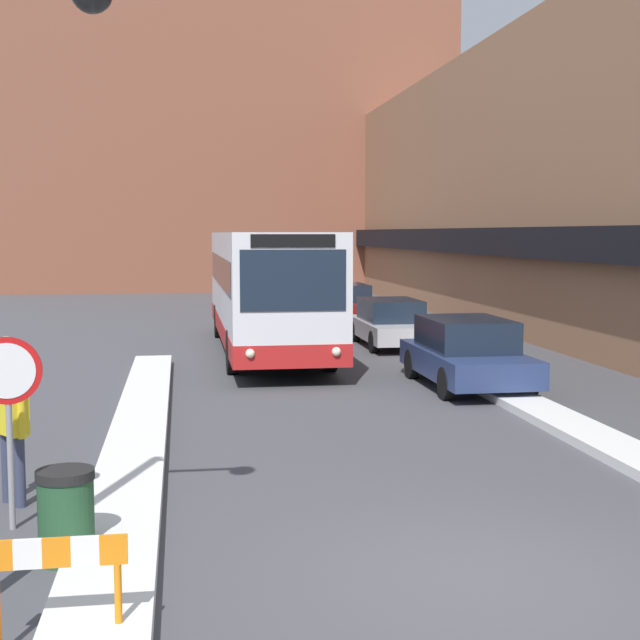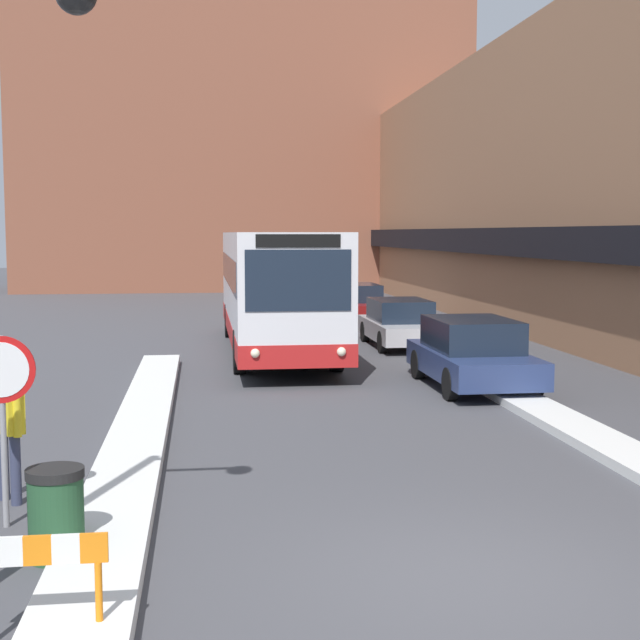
{
  "view_description": "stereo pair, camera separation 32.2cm",
  "coord_description": "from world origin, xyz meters",
  "px_view_note": "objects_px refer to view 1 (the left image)",
  "views": [
    {
      "loc": [
        -2.88,
        -8.05,
        3.33
      ],
      "look_at": [
        -0.7,
        5.91,
        1.95
      ],
      "focal_mm": 50.0,
      "sensor_mm": 36.0,
      "label": 1
    },
    {
      "loc": [
        -2.56,
        -8.09,
        3.33
      ],
      "look_at": [
        -0.7,
        5.91,
        1.95
      ],
      "focal_mm": 50.0,
      "sensor_mm": 36.0,
      "label": 2
    }
  ],
  "objects_px": {
    "stop_sign": "(8,391)",
    "construction_barricade": "(57,571)",
    "parked_car_middle": "(391,323)",
    "parked_car_back": "(345,303)",
    "parked_car_front": "(467,353)",
    "pedestrian": "(12,419)",
    "city_bus": "(266,288)",
    "trash_bin": "(66,515)"
  },
  "relations": [
    {
      "from": "stop_sign",
      "to": "construction_barricade",
      "type": "xyz_separation_m",
      "value": [
        0.92,
        -3.13,
        -0.92
      ]
    },
    {
      "from": "stop_sign",
      "to": "parked_car_middle",
      "type": "bearing_deg",
      "value": 62.28
    },
    {
      "from": "parked_car_back",
      "to": "construction_barricade",
      "type": "distance_m",
      "value": 26.68
    },
    {
      "from": "parked_car_front",
      "to": "parked_car_middle",
      "type": "height_order",
      "value": "parked_car_front"
    },
    {
      "from": "stop_sign",
      "to": "pedestrian",
      "type": "relative_size",
      "value": 1.23
    },
    {
      "from": "city_bus",
      "to": "parked_car_front",
      "type": "relative_size",
      "value": 2.82
    },
    {
      "from": "parked_car_front",
      "to": "parked_car_back",
      "type": "height_order",
      "value": "parked_car_front"
    },
    {
      "from": "parked_car_middle",
      "to": "parked_car_back",
      "type": "bearing_deg",
      "value": 90.0
    },
    {
      "from": "stop_sign",
      "to": "pedestrian",
      "type": "xyz_separation_m",
      "value": [
        -0.15,
        0.97,
        -0.52
      ]
    },
    {
      "from": "parked_car_back",
      "to": "construction_barricade",
      "type": "xyz_separation_m",
      "value": [
        -7.08,
        -25.72,
        -0.05
      ]
    },
    {
      "from": "city_bus",
      "to": "parked_car_front",
      "type": "xyz_separation_m",
      "value": [
        3.74,
        -6.35,
        -1.06
      ]
    },
    {
      "from": "parked_car_front",
      "to": "parked_car_back",
      "type": "relative_size",
      "value": 0.94
    },
    {
      "from": "construction_barricade",
      "to": "pedestrian",
      "type": "bearing_deg",
      "value": 104.6
    },
    {
      "from": "parked_car_front",
      "to": "pedestrian",
      "type": "relative_size",
      "value": 2.44
    },
    {
      "from": "pedestrian",
      "to": "parked_car_middle",
      "type": "bearing_deg",
      "value": 111.51
    },
    {
      "from": "parked_car_front",
      "to": "construction_barricade",
      "type": "relative_size",
      "value": 3.95
    },
    {
      "from": "parked_car_front",
      "to": "parked_car_middle",
      "type": "bearing_deg",
      "value": 90.0
    },
    {
      "from": "trash_bin",
      "to": "construction_barricade",
      "type": "bearing_deg",
      "value": -84.83
    },
    {
      "from": "city_bus",
      "to": "pedestrian",
      "type": "height_order",
      "value": "city_bus"
    },
    {
      "from": "parked_car_front",
      "to": "parked_car_middle",
      "type": "xyz_separation_m",
      "value": [
        0.0,
        7.04,
        -0.05
      ]
    },
    {
      "from": "parked_car_back",
      "to": "pedestrian",
      "type": "relative_size",
      "value": 2.59
    },
    {
      "from": "stop_sign",
      "to": "trash_bin",
      "type": "xyz_separation_m",
      "value": [
        0.73,
        -1.09,
        -1.11
      ]
    },
    {
      "from": "parked_car_middle",
      "to": "construction_barricade",
      "type": "xyz_separation_m",
      "value": [
        -7.08,
        -18.35,
        -0.03
      ]
    },
    {
      "from": "parked_car_back",
      "to": "pedestrian",
      "type": "distance_m",
      "value": 23.11
    },
    {
      "from": "parked_car_front",
      "to": "stop_sign",
      "type": "xyz_separation_m",
      "value": [
        -8.0,
        -8.18,
        0.84
      ]
    },
    {
      "from": "pedestrian",
      "to": "trash_bin",
      "type": "height_order",
      "value": "pedestrian"
    },
    {
      "from": "parked_car_back",
      "to": "trash_bin",
      "type": "bearing_deg",
      "value": -107.05
    },
    {
      "from": "parked_car_middle",
      "to": "trash_bin",
      "type": "distance_m",
      "value": 17.86
    },
    {
      "from": "city_bus",
      "to": "parked_car_back",
      "type": "height_order",
      "value": "city_bus"
    },
    {
      "from": "parked_car_front",
      "to": "parked_car_middle",
      "type": "distance_m",
      "value": 7.04
    },
    {
      "from": "parked_car_back",
      "to": "construction_barricade",
      "type": "relative_size",
      "value": 4.19
    },
    {
      "from": "construction_barricade",
      "to": "parked_car_front",
      "type": "bearing_deg",
      "value": 57.95
    },
    {
      "from": "parked_car_back",
      "to": "stop_sign",
      "type": "distance_m",
      "value": 23.99
    },
    {
      "from": "parked_car_front",
      "to": "trash_bin",
      "type": "relative_size",
      "value": 4.58
    },
    {
      "from": "trash_bin",
      "to": "construction_barricade",
      "type": "xyz_separation_m",
      "value": [
        0.18,
        -2.04,
        0.19
      ]
    },
    {
      "from": "parked_car_middle",
      "to": "stop_sign",
      "type": "height_order",
      "value": "stop_sign"
    },
    {
      "from": "parked_car_middle",
      "to": "pedestrian",
      "type": "height_order",
      "value": "pedestrian"
    },
    {
      "from": "city_bus",
      "to": "trash_bin",
      "type": "distance_m",
      "value": 16.07
    },
    {
      "from": "trash_bin",
      "to": "construction_barricade",
      "type": "relative_size",
      "value": 0.86
    },
    {
      "from": "pedestrian",
      "to": "parked_car_back",
      "type": "bearing_deg",
      "value": 120.63
    },
    {
      "from": "city_bus",
      "to": "trash_bin",
      "type": "bearing_deg",
      "value": -102.73
    },
    {
      "from": "parked_car_middle",
      "to": "stop_sign",
      "type": "distance_m",
      "value": 17.22
    }
  ]
}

